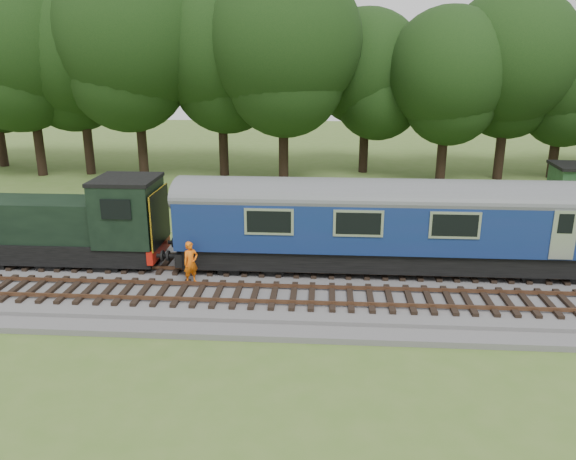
{
  "coord_description": "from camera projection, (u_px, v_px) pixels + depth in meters",
  "views": [
    {
      "loc": [
        2.49,
        -20.48,
        8.83
      ],
      "look_at": [
        1.0,
        1.4,
        2.0
      ],
      "focal_mm": 35.0,
      "sensor_mm": 36.0,
      "label": 1
    }
  ],
  "objects": [
    {
      "name": "ground",
      "position": [
        261.0,
        288.0,
        22.29
      ],
      "size": [
        120.0,
        120.0,
        0.0
      ],
      "primitive_type": "plane",
      "color": "#4A6B27",
      "rests_on": "ground"
    },
    {
      "name": "ballast",
      "position": [
        260.0,
        284.0,
        22.24
      ],
      "size": [
        70.0,
        7.0,
        0.35
      ],
      "primitive_type": "cube",
      "color": "#4C4C4F",
      "rests_on": "ground"
    },
    {
      "name": "track_north",
      "position": [
        264.0,
        266.0,
        23.5
      ],
      "size": [
        67.2,
        2.4,
        0.21
      ],
      "color": "black",
      "rests_on": "ballast"
    },
    {
      "name": "track_south",
      "position": [
        255.0,
        295.0,
        20.65
      ],
      "size": [
        67.2,
        2.4,
        0.21
      ],
      "color": "black",
      "rests_on": "ballast"
    },
    {
      "name": "fence",
      "position": [
        271.0,
        250.0,
        26.58
      ],
      "size": [
        64.0,
        0.12,
        1.0
      ],
      "primitive_type": null,
      "color": "#6B6054",
      "rests_on": "ground"
    },
    {
      "name": "tree_line",
      "position": [
        293.0,
        175.0,
        43.25
      ],
      "size": [
        70.0,
        8.0,
        18.0
      ],
      "primitive_type": null,
      "color": "black",
      "rests_on": "ground"
    },
    {
      "name": "dmu_railcar",
      "position": [
        402.0,
        218.0,
        22.49
      ],
      "size": [
        18.05,
        2.86,
        3.88
      ],
      "color": "black",
      "rests_on": "ground"
    },
    {
      "name": "shunter_loco",
      "position": [
        66.0,
        226.0,
        23.58
      ],
      "size": [
        8.91,
        2.6,
        3.38
      ],
      "color": "black",
      "rests_on": "ground"
    },
    {
      "name": "worker",
      "position": [
        191.0,
        263.0,
        21.65
      ],
      "size": [
        0.73,
        0.71,
        1.68
      ],
      "primitive_type": "imported",
      "rotation": [
        0.0,
        0.0,
        0.73
      ],
      "color": "orange",
      "rests_on": "ballast"
    }
  ]
}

